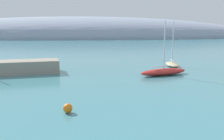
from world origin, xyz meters
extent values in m
ellipsoid|color=#8E99AD|center=(-2.12, 187.21, 0.00)|extent=(271.99, 81.79, 30.87)
ellipsoid|color=red|center=(9.31, 31.83, 0.49)|extent=(8.18, 4.51, 0.97)
cylinder|color=silver|center=(9.31, 31.83, 4.48)|extent=(0.17, 0.17, 7.03)
cube|color=silver|center=(8.97, 31.71, 1.32)|extent=(3.41, 1.21, 0.10)
ellipsoid|color=#C6B284|center=(13.71, 40.29, 0.36)|extent=(2.80, 5.78, 0.72)
cylinder|color=silver|center=(13.71, 40.29, 4.41)|extent=(0.17, 0.17, 7.38)
cube|color=silver|center=(13.74, 40.54, 1.07)|extent=(0.41, 2.50, 0.10)
sphere|color=orange|center=(-3.97, 16.05, 0.39)|extent=(0.79, 0.79, 0.79)
camera|label=1|loc=(-2.70, -4.38, 6.89)|focal=40.79mm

